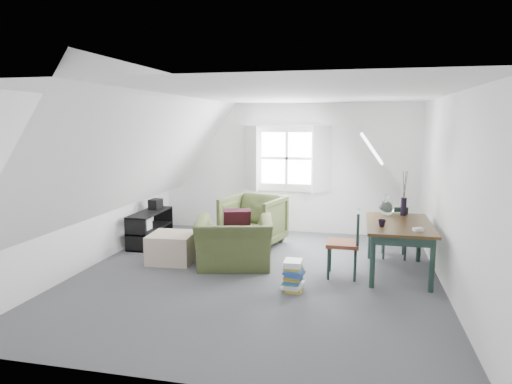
% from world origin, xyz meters
% --- Properties ---
extents(floor, '(5.50, 5.50, 0.00)m').
position_xyz_m(floor, '(0.00, 0.00, 0.00)').
color(floor, '#48484D').
rests_on(floor, ground).
extents(ceiling, '(5.50, 5.50, 0.00)m').
position_xyz_m(ceiling, '(0.00, 0.00, 2.50)').
color(ceiling, white).
rests_on(ceiling, wall_back).
extents(wall_back, '(5.00, 0.00, 5.00)m').
position_xyz_m(wall_back, '(0.00, 2.75, 1.25)').
color(wall_back, white).
rests_on(wall_back, ground).
extents(wall_front, '(5.00, 0.00, 5.00)m').
position_xyz_m(wall_front, '(0.00, -2.75, 1.25)').
color(wall_front, white).
rests_on(wall_front, ground).
extents(wall_left, '(0.00, 5.50, 5.50)m').
position_xyz_m(wall_left, '(-2.50, 0.00, 1.25)').
color(wall_left, white).
rests_on(wall_left, ground).
extents(wall_right, '(0.00, 5.50, 5.50)m').
position_xyz_m(wall_right, '(2.50, 0.00, 1.25)').
color(wall_right, white).
rests_on(wall_right, ground).
extents(slope_left, '(3.19, 5.50, 4.48)m').
position_xyz_m(slope_left, '(-1.55, 0.00, 1.78)').
color(slope_left, white).
rests_on(slope_left, wall_left).
extents(slope_right, '(3.19, 5.50, 4.48)m').
position_xyz_m(slope_right, '(1.55, 0.00, 1.78)').
color(slope_right, white).
rests_on(slope_right, wall_right).
extents(dormer_window, '(1.71, 0.35, 1.30)m').
position_xyz_m(dormer_window, '(0.00, 2.68, 1.45)').
color(dormer_window, white).
rests_on(dormer_window, wall_back).
extents(skylight, '(0.35, 0.75, 0.47)m').
position_xyz_m(skylight, '(1.55, 1.30, 1.75)').
color(skylight, white).
rests_on(skylight, slope_right).
extents(armchair_near, '(1.31, 1.21, 0.73)m').
position_xyz_m(armchair_near, '(-0.41, 0.34, 0.00)').
color(armchair_near, '#424C26').
rests_on(armchair_near, floor).
extents(armchair_far, '(1.15, 1.17, 0.88)m').
position_xyz_m(armchair_far, '(-0.40, 1.56, 0.00)').
color(armchair_far, '#424C26').
rests_on(armchair_far, floor).
extents(throw_pillow, '(0.46, 0.36, 0.42)m').
position_xyz_m(throw_pillow, '(-0.41, 0.49, 0.65)').
color(throw_pillow, '#3D101C').
rests_on(throw_pillow, armchair_near).
extents(ottoman, '(0.71, 0.71, 0.44)m').
position_xyz_m(ottoman, '(-1.41, 0.36, 0.22)').
color(ottoman, '#BFA895').
rests_on(ottoman, floor).
extents(dining_table, '(0.89, 1.48, 0.74)m').
position_xyz_m(dining_table, '(1.95, 0.54, 0.64)').
color(dining_table, '#35230F').
rests_on(dining_table, floor).
extents(demijohn, '(0.23, 0.23, 0.32)m').
position_xyz_m(demijohn, '(1.80, 0.99, 0.87)').
color(demijohn, silver).
rests_on(demijohn, dining_table).
extents(vase_twigs, '(0.09, 0.10, 0.68)m').
position_xyz_m(vase_twigs, '(2.05, 1.09, 0.89)').
color(vase_twigs, black).
rests_on(vase_twigs, dining_table).
extents(cup, '(0.12, 0.12, 0.10)m').
position_xyz_m(cup, '(1.70, 0.24, 0.74)').
color(cup, black).
rests_on(cup, dining_table).
extents(paper_box, '(0.15, 0.12, 0.04)m').
position_xyz_m(paper_box, '(2.15, 0.09, 0.76)').
color(paper_box, white).
rests_on(paper_box, dining_table).
extents(dining_chair_far, '(0.40, 0.40, 0.85)m').
position_xyz_m(dining_chair_far, '(1.95, 1.34, 0.44)').
color(dining_chair_far, maroon).
rests_on(dining_chair_far, floor).
extents(dining_chair_near, '(0.44, 0.44, 0.94)m').
position_xyz_m(dining_chair_near, '(1.22, 0.24, 0.49)').
color(dining_chair_near, maroon).
rests_on(dining_chair_near, floor).
extents(media_shelf, '(0.38, 1.13, 0.58)m').
position_xyz_m(media_shelf, '(-2.21, 1.22, 0.26)').
color(media_shelf, black).
rests_on(media_shelf, floor).
extents(electronics_box, '(0.20, 0.26, 0.20)m').
position_xyz_m(electronics_box, '(-2.21, 1.51, 0.66)').
color(electronics_box, black).
rests_on(electronics_box, media_shelf).
extents(magazine_stack, '(0.29, 0.35, 0.39)m').
position_xyz_m(magazine_stack, '(0.60, -0.45, 0.20)').
color(magazine_stack, '#B29933').
rests_on(magazine_stack, floor).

